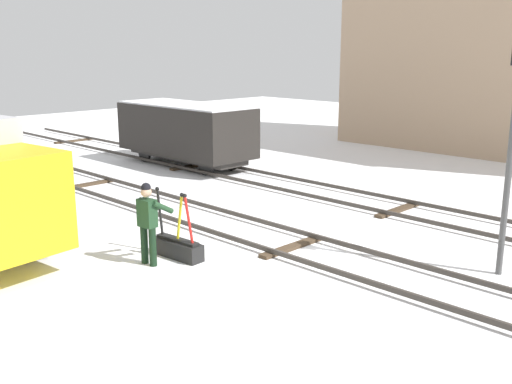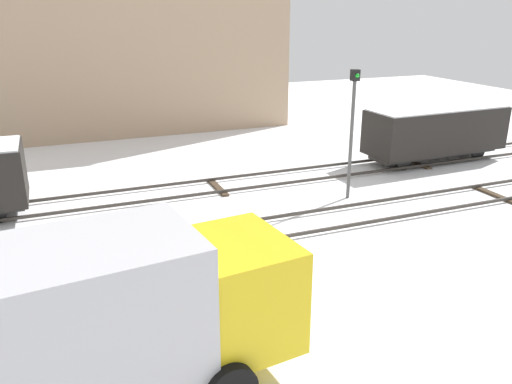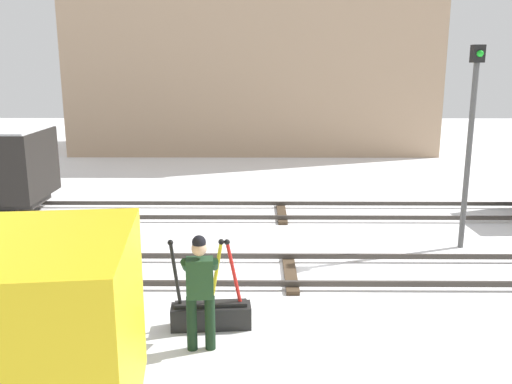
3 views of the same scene
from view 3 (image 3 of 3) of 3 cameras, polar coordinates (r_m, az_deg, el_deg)
name	(u,v)px [view 3 (image 3 of 3)]	position (r m, az deg, el deg)	size (l,w,h in m)	color
ground_plane	(290,275)	(10.88, 3.55, -8.55)	(60.00, 60.00, 0.00)	white
track_main_line	(290,270)	(10.84, 3.55, -8.01)	(44.00, 1.94, 0.18)	#38332D
track_siding_near	(282,211)	(14.96, 2.67, -1.95)	(44.00, 1.94, 0.18)	#38332D
switch_lever_frame	(211,312)	(8.83, -4.66, -12.25)	(1.27, 0.46, 1.45)	black
rail_worker	(200,286)	(7.95, -5.78, -9.57)	(0.57, 0.65, 1.72)	black
signal_post	(471,129)	(12.68, 21.26, 6.05)	(0.24, 0.32, 4.38)	#4C4C4C
apartment_building	(253,7)	(26.39, -0.29, 18.54)	(16.34, 5.70, 12.85)	tan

